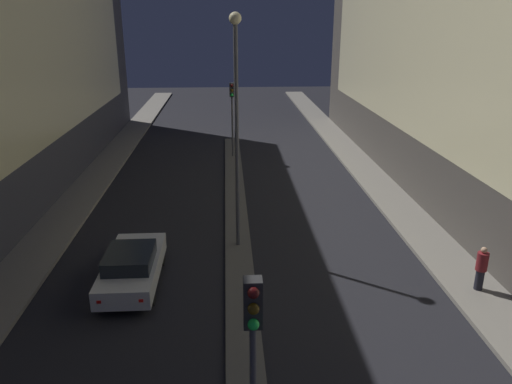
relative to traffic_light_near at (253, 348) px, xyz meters
The scene contains 7 objects.
building_right 21.96m from the traffic_light_near, 54.90° to the left, with size 6.01×42.58×19.01m.
median_strip 14.43m from the traffic_light_near, 90.00° to the left, with size 1.07×33.85×0.10m.
traffic_light_near is the anchor object (origin of this frame).
traffic_light_mid 25.86m from the traffic_light_near, 90.00° to the left, with size 0.32×0.42×4.91m.
street_lamp 11.96m from the traffic_light_near, 90.00° to the left, with size 0.46×0.46×9.17m.
car_left_lane 10.03m from the traffic_light_near, 113.51° to the left, with size 1.86×4.57×1.46m.
pedestrian_on_right_sidewalk 11.47m from the traffic_light_near, 42.45° to the left, with size 0.38×0.38×1.60m.
Camera 1 is at (-0.38, -3.25, 9.09)m, focal length 35.00 mm.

